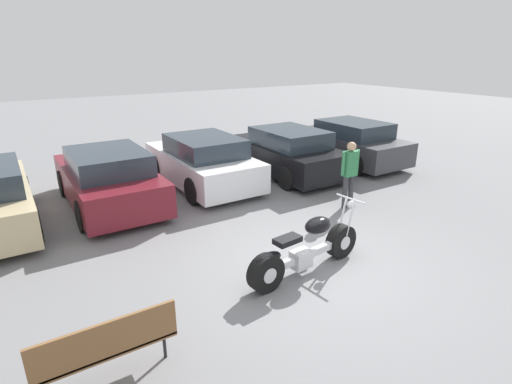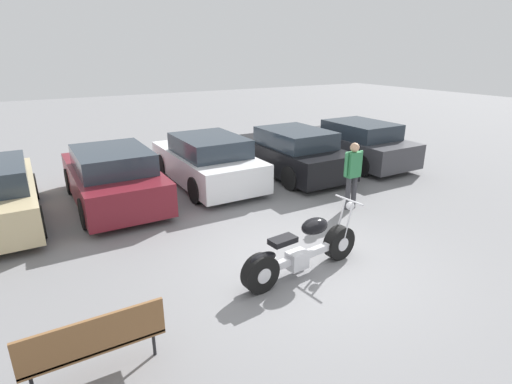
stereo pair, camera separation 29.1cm
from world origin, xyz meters
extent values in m
plane|color=slate|center=(0.00, 0.00, 0.00)|extent=(60.00, 60.00, 0.00)
cylinder|color=black|center=(0.62, -0.05, 0.31)|extent=(0.63, 0.26, 0.61)
cylinder|color=silver|center=(0.62, -0.05, 0.31)|extent=(0.27, 0.24, 0.25)
cylinder|color=black|center=(-1.12, -0.23, 0.31)|extent=(0.63, 0.26, 0.61)
cylinder|color=silver|center=(-1.12, -0.23, 0.31)|extent=(0.27, 0.24, 0.25)
cube|color=silver|center=(-0.25, -0.14, 0.32)|extent=(1.34, 0.25, 0.12)
cube|color=silver|center=(-0.37, -0.16, 0.29)|extent=(0.36, 0.27, 0.30)
ellipsoid|color=black|center=(-0.01, -0.12, 0.79)|extent=(0.55, 0.37, 0.27)
cube|color=black|center=(-0.69, -0.19, 0.73)|extent=(0.46, 0.29, 0.09)
ellipsoid|color=black|center=(-1.07, -0.23, 0.54)|extent=(0.50, 0.25, 0.20)
cylinder|color=silver|center=(0.72, -0.13, 0.69)|extent=(0.22, 0.06, 0.78)
cylinder|color=silver|center=(0.70, 0.05, 0.69)|extent=(0.22, 0.06, 0.78)
cylinder|color=silver|center=(0.80, -0.03, 1.07)|extent=(0.10, 0.62, 0.03)
sphere|color=silver|center=(0.84, -0.03, 0.95)|extent=(0.15, 0.15, 0.15)
cylinder|color=silver|center=(-0.63, -0.04, 0.20)|extent=(1.34, 0.22, 0.08)
cylinder|color=black|center=(-3.94, 6.07, 0.33)|extent=(0.20, 0.66, 0.66)
cylinder|color=black|center=(-3.94, 3.54, 0.33)|extent=(0.20, 0.66, 0.66)
cube|color=maroon|center=(-2.23, 4.86, 0.53)|extent=(1.80, 4.08, 0.74)
cube|color=#28333D|center=(-2.23, 4.62, 1.14)|extent=(1.58, 2.12, 0.48)
cylinder|color=black|center=(-3.07, 6.12, 0.33)|extent=(0.20, 0.66, 0.66)
cylinder|color=black|center=(-1.39, 6.12, 0.33)|extent=(0.20, 0.66, 0.66)
cylinder|color=black|center=(-3.07, 3.60, 0.33)|extent=(0.20, 0.66, 0.66)
cylinder|color=black|center=(-1.39, 3.60, 0.33)|extent=(0.20, 0.66, 0.66)
cube|color=white|center=(0.31, 5.07, 0.53)|extent=(1.80, 4.08, 0.74)
cube|color=#28333D|center=(0.31, 4.82, 1.14)|extent=(1.58, 2.12, 0.48)
cylinder|color=black|center=(-0.53, 6.33, 0.33)|extent=(0.20, 0.66, 0.66)
cylinder|color=black|center=(1.15, 6.33, 0.33)|extent=(0.20, 0.66, 0.66)
cylinder|color=black|center=(-0.53, 3.81, 0.33)|extent=(0.20, 0.66, 0.66)
cylinder|color=black|center=(1.15, 3.81, 0.33)|extent=(0.20, 0.66, 0.66)
cube|color=black|center=(2.86, 4.70, 0.53)|extent=(1.80, 4.08, 0.74)
cube|color=#28333D|center=(2.86, 4.45, 1.14)|extent=(1.58, 2.12, 0.48)
cylinder|color=black|center=(2.02, 5.96, 0.33)|extent=(0.20, 0.66, 0.66)
cylinder|color=black|center=(3.70, 5.96, 0.33)|extent=(0.20, 0.66, 0.66)
cylinder|color=black|center=(2.02, 3.43, 0.33)|extent=(0.20, 0.66, 0.66)
cylinder|color=black|center=(3.70, 3.43, 0.33)|extent=(0.20, 0.66, 0.66)
cube|color=#3D3D42|center=(5.41, 4.66, 0.53)|extent=(1.80, 4.08, 0.74)
cube|color=#28333D|center=(5.41, 4.42, 1.14)|extent=(1.58, 2.12, 0.48)
cylinder|color=black|center=(4.57, 5.92, 0.33)|extent=(0.20, 0.66, 0.66)
cylinder|color=black|center=(6.24, 5.92, 0.33)|extent=(0.20, 0.66, 0.66)
cylinder|color=black|center=(4.57, 3.40, 0.33)|extent=(0.20, 0.66, 0.66)
cylinder|color=black|center=(6.24, 3.40, 0.33)|extent=(0.20, 0.66, 0.66)
cube|color=brown|center=(-3.61, -0.77, 0.45)|extent=(1.51, 0.40, 0.05)
cube|color=brown|center=(-3.61, -0.95, 0.67)|extent=(1.51, 0.04, 0.44)
cylinder|color=black|center=(-2.95, -0.77, 0.23)|extent=(0.04, 0.04, 0.45)
cylinder|color=#38383D|center=(2.37, 1.64, 0.39)|extent=(0.12, 0.12, 0.78)
cylinder|color=#38383D|center=(2.56, 1.64, 0.39)|extent=(0.12, 0.12, 0.78)
cube|color=#337F4C|center=(2.47, 1.64, 1.07)|extent=(0.34, 0.20, 0.59)
cylinder|color=#337F4C|center=(2.25, 1.64, 1.10)|extent=(0.08, 0.08, 0.54)
cylinder|color=#337F4C|center=(2.69, 1.64, 1.10)|extent=(0.08, 0.08, 0.54)
sphere|color=tan|center=(2.47, 1.64, 1.47)|extent=(0.21, 0.21, 0.21)
camera|label=1|loc=(-4.12, -4.66, 3.53)|focal=28.00mm
camera|label=2|loc=(-3.87, -4.81, 3.53)|focal=28.00mm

